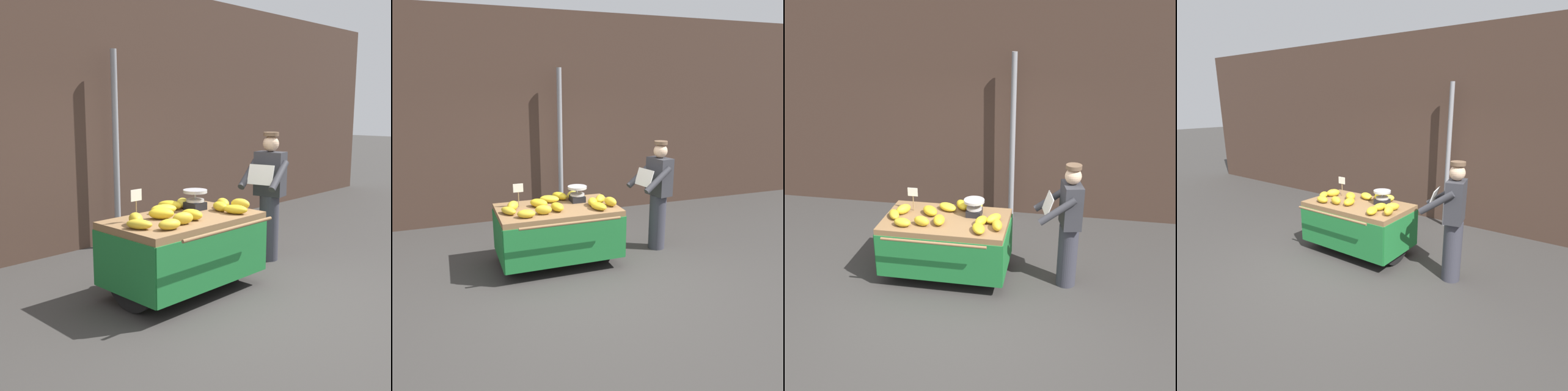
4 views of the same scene
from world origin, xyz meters
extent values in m
plane|color=#383533|center=(0.00, 0.00, 0.00)|extent=(60.00, 60.00, 0.00)
cube|color=#473328|center=(0.00, 3.04, 1.92)|extent=(16.00, 0.24, 3.84)
cylinder|color=gray|center=(0.35, 2.69, 1.42)|extent=(0.09, 0.09, 2.83)
cube|color=olive|center=(-0.30, 0.65, 0.82)|extent=(1.68, 0.98, 0.08)
cylinder|color=black|center=(-1.06, 0.65, 0.38)|extent=(0.05, 0.76, 0.76)
cylinder|color=#B7B7BC|center=(-1.09, 0.65, 0.38)|extent=(0.01, 0.14, 0.14)
cylinder|color=black|center=(0.46, 0.65, 0.38)|extent=(0.05, 0.76, 0.76)
cylinder|color=#B7B7BC|center=(0.49, 0.65, 0.38)|extent=(0.01, 0.14, 0.14)
cylinder|color=#4C4742|center=(-0.30, 1.06, 0.39)|extent=(0.05, 0.05, 0.78)
cube|color=#1E7233|center=(-0.30, 0.16, 0.48)|extent=(1.68, 0.02, 0.60)
cube|color=#1E7233|center=(-0.30, 1.14, 0.48)|extent=(1.68, 0.02, 0.60)
cube|color=#1E7233|center=(-1.14, 0.65, 0.48)|extent=(0.02, 0.98, 0.60)
cube|color=#1E7233|center=(0.54, 0.65, 0.48)|extent=(0.02, 0.98, 0.60)
cylinder|color=olive|center=(-0.30, -0.02, 0.84)|extent=(1.34, 0.04, 0.04)
cube|color=black|center=(0.06, 0.82, 0.91)|extent=(0.20, 0.20, 0.09)
cylinder|color=#B7B7BC|center=(0.06, 0.82, 1.01)|extent=(0.02, 0.02, 0.11)
cylinder|color=#B7B7BC|center=(0.06, 0.82, 1.08)|extent=(0.28, 0.28, 0.04)
cylinder|color=#B7B7BC|center=(0.06, 0.82, 0.97)|extent=(0.21, 0.21, 0.03)
cylinder|color=#997A51|center=(-0.81, 0.84, 0.97)|extent=(0.01, 0.01, 0.22)
cube|color=white|center=(-0.81, 0.83, 1.14)|extent=(0.14, 0.01, 0.12)
ellipsoid|color=gold|center=(0.20, 0.56, 0.92)|extent=(0.20, 0.26, 0.11)
ellipsoid|color=gold|center=(0.43, 0.45, 0.93)|extent=(0.18, 0.25, 0.13)
ellipsoid|color=gold|center=(-0.91, 0.72, 0.92)|extent=(0.23, 0.27, 0.13)
ellipsoid|color=gold|center=(-0.35, 0.48, 0.92)|extent=(0.20, 0.27, 0.12)
ellipsoid|color=gold|center=(-0.99, 0.56, 0.91)|extent=(0.24, 0.30, 0.10)
ellipsoid|color=yellow|center=(-0.34, 0.93, 0.91)|extent=(0.33, 0.28, 0.10)
ellipsoid|color=gold|center=(-0.54, 0.74, 0.92)|extent=(0.30, 0.31, 0.12)
ellipsoid|color=gold|center=(-0.56, 0.40, 0.92)|extent=(0.25, 0.19, 0.13)
ellipsoid|color=gold|center=(0.36, 0.65, 0.92)|extent=(0.25, 0.28, 0.12)
ellipsoid|color=gold|center=(-0.15, 1.02, 0.92)|extent=(0.26, 0.32, 0.11)
ellipsoid|color=gold|center=(0.21, 0.34, 0.91)|extent=(0.24, 0.31, 0.10)
ellipsoid|color=gold|center=(-0.80, 0.33, 0.91)|extent=(0.26, 0.20, 0.11)
ellipsoid|color=yellow|center=(0.04, 1.01, 0.92)|extent=(0.26, 0.27, 0.12)
cylinder|color=#383842|center=(1.35, 0.70, 0.44)|extent=(0.26, 0.26, 0.88)
cube|color=#333338|center=(1.35, 0.70, 1.17)|extent=(0.30, 0.42, 0.58)
sphere|color=#DBB28E|center=(1.35, 0.70, 1.56)|extent=(0.21, 0.21, 0.21)
cylinder|color=brown|center=(1.35, 0.70, 1.69)|extent=(0.20, 0.20, 0.05)
cylinder|color=#333338|center=(1.19, 0.45, 1.18)|extent=(0.49, 0.19, 0.37)
cylinder|color=#333338|center=(1.10, 0.86, 1.18)|extent=(0.49, 0.19, 0.37)
cube|color=silver|center=(1.06, 0.63, 1.19)|extent=(0.16, 0.35, 0.25)
camera|label=1|loc=(-4.04, -3.16, 2.05)|focal=46.16mm
camera|label=2|loc=(-1.75, -4.64, 2.52)|focal=37.19mm
camera|label=3|loc=(1.25, -5.22, 3.71)|focal=45.51mm
camera|label=4|loc=(2.99, -3.46, 2.47)|focal=30.72mm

